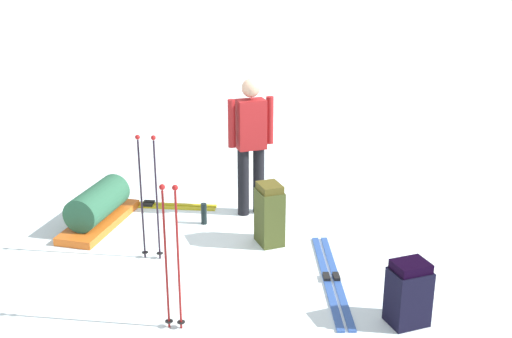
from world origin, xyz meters
TOP-DOWN VIEW (x-y plane):
  - ground_plane at (0.00, 0.00)m, footprint 80.00×80.00m
  - skier_standing at (0.19, -0.28)m, footprint 0.44×0.42m
  - ski_pair_near at (1.50, 0.05)m, footprint 1.73×0.71m
  - ski_pair_far at (-1.24, 0.93)m, footprint 0.97×1.76m
  - backpack_large_dark at (-0.35, 0.42)m, footprint 0.41×0.41m
  - backpack_bright at (-2.08, 1.40)m, footprint 0.43×0.43m
  - ski_poles_planted_near at (0.65, 1.26)m, footprint 0.23×0.12m
  - ski_poles_planted_far at (-0.25, 2.31)m, footprint 0.17×0.10m
  - gear_sled at (1.71, 0.79)m, footprint 0.66×1.36m
  - thermos_bottle at (0.57, 0.25)m, footprint 0.07×0.07m

SIDE VIEW (x-z plane):
  - ground_plane at x=0.00m, z-range 0.00..0.00m
  - ski_pair_far at x=-1.24m, z-range -0.01..0.04m
  - ski_pair_near at x=1.50m, z-range -0.01..0.04m
  - thermos_bottle at x=0.57m, z-range 0.00..0.26m
  - gear_sled at x=1.71m, z-range -0.02..0.47m
  - backpack_bright at x=-2.08m, z-range -0.01..0.59m
  - backpack_large_dark at x=-0.35m, z-range -0.01..0.70m
  - ski_poles_planted_far at x=-0.25m, z-range 0.07..1.41m
  - ski_poles_planted_near at x=0.65m, z-range 0.07..1.44m
  - skier_standing at x=0.19m, z-range 0.10..1.80m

